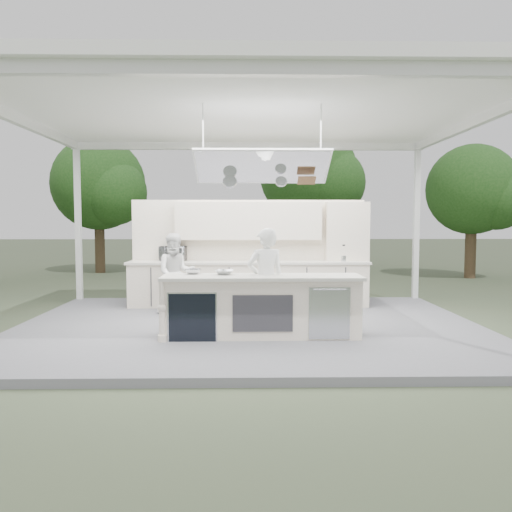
{
  "coord_description": "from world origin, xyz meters",
  "views": [
    {
      "loc": [
        -0.04,
        -8.61,
        1.91
      ],
      "look_at": [
        0.13,
        0.4,
        1.28
      ],
      "focal_mm": 35.0,
      "sensor_mm": 36.0,
      "label": 1
    }
  ],
  "objects_px": {
    "demo_island": "(261,306)",
    "head_chef": "(266,281)",
    "back_counter": "(249,283)",
    "sous_chef": "(176,273)"
  },
  "relations": [
    {
      "from": "head_chef",
      "to": "back_counter",
      "type": "bearing_deg",
      "value": -99.34
    },
    {
      "from": "sous_chef",
      "to": "demo_island",
      "type": "bearing_deg",
      "value": -63.17
    },
    {
      "from": "back_counter",
      "to": "head_chef",
      "type": "relative_size",
      "value": 3.01
    },
    {
      "from": "back_counter",
      "to": "sous_chef",
      "type": "relative_size",
      "value": 3.25
    },
    {
      "from": "demo_island",
      "to": "head_chef",
      "type": "relative_size",
      "value": 1.84
    },
    {
      "from": "back_counter",
      "to": "sous_chef",
      "type": "height_order",
      "value": "sous_chef"
    },
    {
      "from": "demo_island",
      "to": "back_counter",
      "type": "height_order",
      "value": "same"
    },
    {
      "from": "demo_island",
      "to": "head_chef",
      "type": "bearing_deg",
      "value": 67.94
    },
    {
      "from": "demo_island",
      "to": "head_chef",
      "type": "distance_m",
      "value": 0.43
    },
    {
      "from": "demo_island",
      "to": "head_chef",
      "type": "height_order",
      "value": "head_chef"
    }
  ]
}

